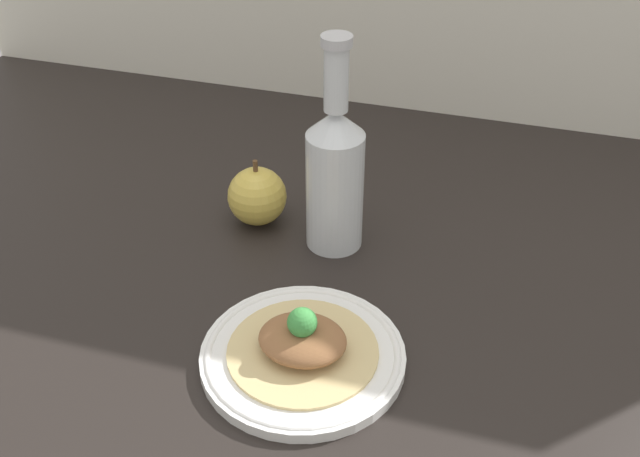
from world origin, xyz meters
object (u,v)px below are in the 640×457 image
plate (303,355)px  cider_bottle (335,172)px  plated_food (303,341)px  apple (257,196)px

plate → cider_bottle: bearing=97.0°
cider_bottle → plate: bearing=-83.0°
plated_food → apple: bearing=120.6°
plate → cider_bottle: (-2.71, 22.17, 9.97)cm
cider_bottle → apple: (-11.42, 1.73, -6.77)cm
plate → apple: apple is taller
plated_food → cider_bottle: 23.67cm
plate → plated_food: plated_food is taller
plated_food → apple: size_ratio=1.72×
plate → plated_food: 2.13cm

